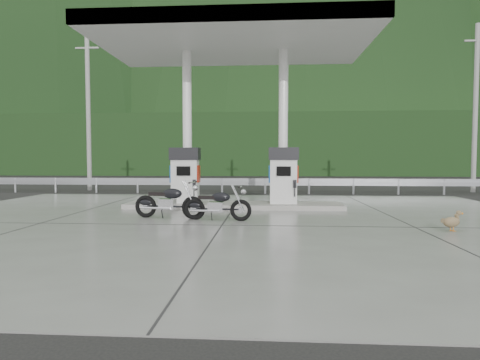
# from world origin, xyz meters

# --- Properties ---
(ground) EXTENTS (160.00, 160.00, 0.00)m
(ground) POSITION_xyz_m (0.00, 0.00, 0.00)
(ground) COLOR black
(ground) RESTS_ON ground
(forecourt_apron) EXTENTS (18.00, 14.00, 0.02)m
(forecourt_apron) POSITION_xyz_m (0.00, 0.00, 0.01)
(forecourt_apron) COLOR slate
(forecourt_apron) RESTS_ON ground
(pump_island) EXTENTS (7.00, 1.40, 0.15)m
(pump_island) POSITION_xyz_m (0.00, 2.50, 0.10)
(pump_island) COLOR gray
(pump_island) RESTS_ON forecourt_apron
(gas_pump_left) EXTENTS (0.95, 0.55, 1.80)m
(gas_pump_left) POSITION_xyz_m (-1.60, 2.50, 1.07)
(gas_pump_left) COLOR silver
(gas_pump_left) RESTS_ON pump_island
(gas_pump_right) EXTENTS (0.95, 0.55, 1.80)m
(gas_pump_right) POSITION_xyz_m (1.60, 2.50, 1.07)
(gas_pump_right) COLOR silver
(gas_pump_right) RESTS_ON pump_island
(canopy_column_left) EXTENTS (0.30, 0.30, 5.00)m
(canopy_column_left) POSITION_xyz_m (-1.60, 2.90, 2.67)
(canopy_column_left) COLOR white
(canopy_column_left) RESTS_ON pump_island
(canopy_column_right) EXTENTS (0.30, 0.30, 5.00)m
(canopy_column_right) POSITION_xyz_m (1.60, 2.90, 2.67)
(canopy_column_right) COLOR white
(canopy_column_right) RESTS_ON pump_island
(canopy_roof) EXTENTS (8.50, 5.00, 0.40)m
(canopy_roof) POSITION_xyz_m (0.00, 2.50, 5.37)
(canopy_roof) COLOR white
(canopy_roof) RESTS_ON canopy_column_left
(guardrail) EXTENTS (26.00, 0.16, 1.42)m
(guardrail) POSITION_xyz_m (0.00, 8.00, 0.71)
(guardrail) COLOR #A7A9AF
(guardrail) RESTS_ON ground
(road) EXTENTS (60.00, 7.00, 0.01)m
(road) POSITION_xyz_m (0.00, 11.50, 0.00)
(road) COLOR black
(road) RESTS_ON ground
(utility_pole_a) EXTENTS (0.22, 0.22, 8.00)m
(utility_pole_a) POSITION_xyz_m (-8.00, 9.50, 4.00)
(utility_pole_a) COLOR gray
(utility_pole_a) RESTS_ON ground
(utility_pole_b) EXTENTS (0.22, 0.22, 8.00)m
(utility_pole_b) POSITION_xyz_m (2.00, 9.50, 4.00)
(utility_pole_b) COLOR gray
(utility_pole_b) RESTS_ON ground
(utility_pole_c) EXTENTS (0.22, 0.22, 8.00)m
(utility_pole_c) POSITION_xyz_m (11.00, 9.50, 4.00)
(utility_pole_c) COLOR gray
(utility_pole_c) RESTS_ON ground
(tree_band) EXTENTS (80.00, 6.00, 6.00)m
(tree_band) POSITION_xyz_m (0.00, 30.00, 3.00)
(tree_band) COLOR black
(tree_band) RESTS_ON ground
(forested_hills) EXTENTS (100.00, 40.00, 140.00)m
(forested_hills) POSITION_xyz_m (0.00, 60.00, 0.00)
(forested_hills) COLOR black
(forested_hills) RESTS_ON ground
(motorcycle_left) EXTENTS (1.71, 0.72, 0.79)m
(motorcycle_left) POSITION_xyz_m (-0.20, -0.21, 0.41)
(motorcycle_left) COLOR black
(motorcycle_left) RESTS_ON forecourt_apron
(motorcycle_right) EXTENTS (1.89, 0.84, 0.86)m
(motorcycle_right) POSITION_xyz_m (-1.54, 0.06, 0.45)
(motorcycle_right) COLOR black
(motorcycle_right) RESTS_ON forecourt_apron
(duck) EXTENTS (0.54, 0.35, 0.38)m
(duck) POSITION_xyz_m (5.12, -1.43, 0.21)
(duck) COLOR brown
(duck) RESTS_ON forecourt_apron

